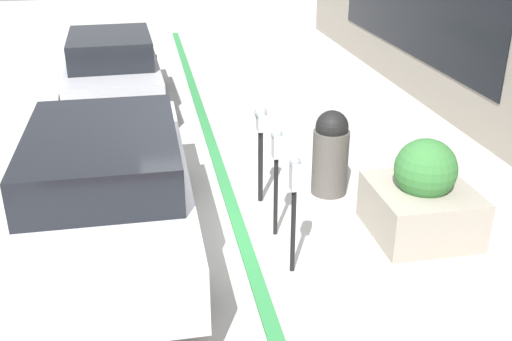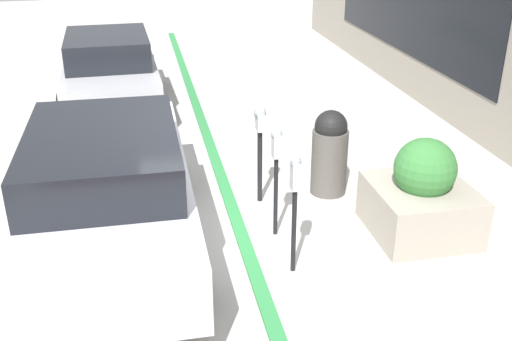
# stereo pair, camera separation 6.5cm
# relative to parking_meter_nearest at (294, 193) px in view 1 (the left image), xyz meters

# --- Properties ---
(ground_plane) EXTENTS (40.00, 40.00, 0.00)m
(ground_plane) POSITION_rel_parking_meter_nearest_xyz_m (0.87, 0.35, -0.97)
(ground_plane) COLOR beige
(curb_strip) EXTENTS (24.50, 0.16, 0.04)m
(curb_strip) POSITION_rel_parking_meter_nearest_xyz_m (0.87, 0.43, -0.95)
(curb_strip) COLOR #338C47
(curb_strip) RESTS_ON ground_plane
(parking_meter_nearest) EXTENTS (0.14, 0.12, 1.38)m
(parking_meter_nearest) POSITION_rel_parking_meter_nearest_xyz_m (0.00, 0.00, 0.00)
(parking_meter_nearest) COLOR black
(parking_meter_nearest) RESTS_ON ground_plane
(parking_meter_second) EXTENTS (0.15, 0.13, 1.39)m
(parking_meter_second) POSITION_rel_parking_meter_nearest_xyz_m (0.82, 0.01, 0.03)
(parking_meter_second) COLOR black
(parking_meter_second) RESTS_ON ground_plane
(parking_meter_middle) EXTENTS (0.20, 0.17, 1.36)m
(parking_meter_middle) POSITION_rel_parking_meter_nearest_xyz_m (1.74, 0.02, 0.01)
(parking_meter_middle) COLOR black
(parking_meter_middle) RESTS_ON ground_plane
(planter_box) EXTENTS (1.24, 1.18, 1.24)m
(planter_box) POSITION_rel_parking_meter_nearest_xyz_m (0.51, -1.74, -0.49)
(planter_box) COLOR #A39989
(planter_box) RESTS_ON ground_plane
(parked_car_middle) EXTENTS (4.59, 1.90, 1.53)m
(parked_car_middle) POSITION_rel_parking_meter_nearest_xyz_m (0.90, 1.98, -0.17)
(parked_car_middle) COLOR silver
(parked_car_middle) RESTS_ON ground_plane
(parked_car_rear) EXTENTS (3.98, 1.85, 1.48)m
(parked_car_rear) POSITION_rel_parking_meter_nearest_xyz_m (6.24, 2.06, -0.19)
(parked_car_rear) COLOR #B7B7BC
(parked_car_rear) RESTS_ON ground_plane
(trash_bin) EXTENTS (0.50, 0.50, 1.21)m
(trash_bin) POSITION_rel_parking_meter_nearest_xyz_m (1.81, -0.98, -0.36)
(trash_bin) COLOR #514C47
(trash_bin) RESTS_ON ground_plane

